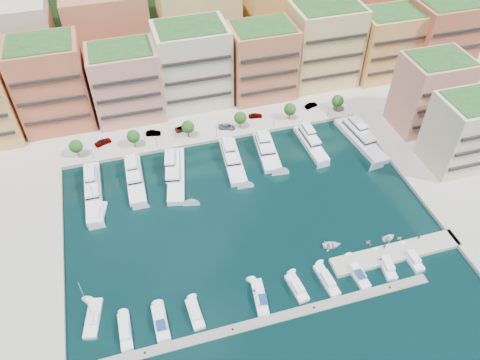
% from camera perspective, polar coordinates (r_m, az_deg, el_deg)
% --- Properties ---
extents(ground, '(400.00, 400.00, 0.00)m').
position_cam_1_polar(ground, '(119.49, 0.80, -4.10)').
color(ground, black).
rests_on(ground, ground).
extents(north_quay, '(220.00, 64.00, 2.00)m').
position_cam_1_polar(north_quay, '(166.06, -5.49, 11.39)').
color(north_quay, '#9E998E').
rests_on(north_quay, ground).
extents(east_quay, '(34.00, 76.00, 2.00)m').
position_cam_1_polar(east_quay, '(141.13, 26.72, -0.78)').
color(east_quay, '#9E998E').
rests_on(east_quay, ground).
extents(hillside, '(240.00, 40.00, 58.00)m').
position_cam_1_polar(hillside, '(207.72, -8.42, 18.18)').
color(hillside, '#1D3917').
rests_on(hillside, ground).
extents(south_pontoon, '(72.00, 2.20, 0.35)m').
position_cam_1_polar(south_pontoon, '(102.32, 4.17, -16.54)').
color(south_pontoon, gray).
rests_on(south_pontoon, ground).
extents(finger_pier, '(32.00, 5.00, 2.00)m').
position_cam_1_polar(finger_pier, '(117.20, 18.41, -8.55)').
color(finger_pier, '#9E998E').
rests_on(finger_pier, ground).
extents(apartment_1, '(20.00, 16.50, 26.80)m').
position_cam_1_polar(apartment_1, '(149.70, -21.98, 10.75)').
color(apartment_1, '#C35141').
rests_on(apartment_1, north_quay).
extents(apartment_2, '(20.00, 15.50, 22.80)m').
position_cam_1_polar(apartment_2, '(147.64, -13.72, 11.41)').
color(apartment_2, tan).
rests_on(apartment_2, north_quay).
extents(apartment_3, '(22.00, 16.50, 25.80)m').
position_cam_1_polar(apartment_3, '(150.18, -5.79, 13.74)').
color(apartment_3, beige).
rests_on(apartment_3, north_quay).
extents(apartment_4, '(20.00, 15.50, 23.80)m').
position_cam_1_polar(apartment_4, '(153.75, 2.69, 14.26)').
color(apartment_4, '#CC734C').
rests_on(apartment_4, north_quay).
extents(apartment_5, '(22.00, 16.50, 26.80)m').
position_cam_1_polar(apartment_5, '(162.27, 10.17, 15.93)').
color(apartment_5, '#E9C97B').
rests_on(apartment_5, north_quay).
extents(apartment_6, '(20.00, 15.50, 22.80)m').
position_cam_1_polar(apartment_6, '(171.77, 17.31, 15.53)').
color(apartment_6, '#DEAF51').
rests_on(apartment_6, north_quay).
extents(apartment_7, '(22.00, 16.50, 24.80)m').
position_cam_1_polar(apartment_7, '(181.01, 23.34, 15.79)').
color(apartment_7, '#C35141').
rests_on(apartment_7, north_quay).
extents(apartment_east_a, '(18.00, 14.50, 22.80)m').
position_cam_1_polar(apartment_east_a, '(149.95, 22.13, 9.83)').
color(apartment_east_a, tan).
rests_on(apartment_east_a, east_quay).
extents(apartment_east_b, '(18.00, 14.50, 20.80)m').
position_cam_1_polar(apartment_east_b, '(139.63, 25.87, 5.29)').
color(apartment_east_b, beige).
rests_on(apartment_east_b, east_quay).
extents(backblock_0, '(26.00, 18.00, 30.00)m').
position_cam_1_polar(backblock_0, '(169.87, -25.82, 14.21)').
color(backblock_0, beige).
rests_on(backblock_0, north_quay).
extents(backblock_1, '(26.00, 18.00, 30.00)m').
position_cam_1_polar(backblock_1, '(166.98, -15.55, 16.52)').
color(backblock_1, '#CC734C').
rests_on(backblock_1, north_quay).
extents(backblock_2, '(26.00, 18.00, 30.00)m').
position_cam_1_polar(backblock_2, '(169.44, -5.03, 18.33)').
color(backblock_2, '#E9C97B').
rests_on(backblock_2, north_quay).
extents(backblock_3, '(26.00, 18.00, 30.00)m').
position_cam_1_polar(backblock_3, '(177.03, 5.06, 19.49)').
color(backblock_3, '#DEAF51').
rests_on(backblock_3, north_quay).
extents(backblock_4, '(26.00, 18.00, 30.00)m').
position_cam_1_polar(backblock_4, '(189.12, 14.18, 20.06)').
color(backblock_4, '#C35141').
rests_on(backblock_4, north_quay).
extents(tree_0, '(3.80, 3.80, 5.65)m').
position_cam_1_polar(tree_0, '(139.22, -19.37, 3.91)').
color(tree_0, '#473323').
rests_on(tree_0, north_quay).
extents(tree_1, '(3.80, 3.80, 5.65)m').
position_cam_1_polar(tree_1, '(138.28, -12.88, 5.22)').
color(tree_1, '#473323').
rests_on(tree_1, north_quay).
extents(tree_2, '(3.80, 3.80, 5.65)m').
position_cam_1_polar(tree_2, '(139.18, -6.36, 6.46)').
color(tree_2, '#473323').
rests_on(tree_2, north_quay).
extents(tree_3, '(3.80, 3.80, 5.65)m').
position_cam_1_polar(tree_3, '(141.89, 0.02, 7.59)').
color(tree_3, '#473323').
rests_on(tree_3, north_quay).
extents(tree_4, '(3.80, 3.80, 5.65)m').
position_cam_1_polar(tree_4, '(146.31, 6.11, 8.58)').
color(tree_4, '#473323').
rests_on(tree_4, north_quay).
extents(tree_5, '(3.80, 3.80, 5.65)m').
position_cam_1_polar(tree_5, '(152.29, 11.82, 9.42)').
color(tree_5, '#473323').
rests_on(tree_5, north_quay).
extents(lamppost_0, '(0.30, 0.30, 4.20)m').
position_cam_1_polar(lamppost_0, '(137.57, -17.63, 3.36)').
color(lamppost_0, black).
rests_on(lamppost_0, north_quay).
extents(lamppost_1, '(0.30, 0.30, 4.20)m').
position_cam_1_polar(lamppost_1, '(137.15, -10.24, 4.82)').
color(lamppost_1, black).
rests_on(lamppost_1, north_quay).
extents(lamppost_2, '(0.30, 0.30, 4.20)m').
position_cam_1_polar(lamppost_2, '(139.08, -2.90, 6.20)').
color(lamppost_2, black).
rests_on(lamppost_2, north_quay).
extents(lamppost_3, '(0.30, 0.30, 4.20)m').
position_cam_1_polar(lamppost_3, '(143.26, 4.15, 7.41)').
color(lamppost_3, black).
rests_on(lamppost_3, north_quay).
extents(lamppost_4, '(0.30, 0.30, 4.20)m').
position_cam_1_polar(lamppost_4, '(149.51, 10.75, 8.44)').
color(lamppost_4, black).
rests_on(lamppost_4, north_quay).
extents(yacht_0, '(4.51, 22.60, 7.30)m').
position_cam_1_polar(yacht_0, '(129.88, -17.51, -1.04)').
color(yacht_0, white).
rests_on(yacht_0, ground).
extents(yacht_1, '(4.90, 18.96, 7.30)m').
position_cam_1_polar(yacht_1, '(130.51, -12.73, 0.35)').
color(yacht_1, white).
rests_on(yacht_1, ground).
extents(yacht_2, '(8.45, 22.01, 7.30)m').
position_cam_1_polar(yacht_2, '(129.86, -7.89, 0.98)').
color(yacht_2, white).
rests_on(yacht_2, ground).
extents(yacht_3, '(6.08, 19.40, 7.30)m').
position_cam_1_polar(yacht_3, '(132.85, -0.98, 2.66)').
color(yacht_3, white).
rests_on(yacht_3, ground).
extents(yacht_4, '(6.76, 17.27, 7.30)m').
position_cam_1_polar(yacht_4, '(136.09, 3.25, 3.71)').
color(yacht_4, white).
rests_on(yacht_4, ground).
extents(yacht_5, '(4.59, 17.31, 7.30)m').
position_cam_1_polar(yacht_5, '(140.18, 8.56, 4.68)').
color(yacht_5, white).
rests_on(yacht_5, ground).
extents(yacht_6, '(7.58, 22.58, 7.30)m').
position_cam_1_polar(yacht_6, '(144.64, 14.37, 5.08)').
color(yacht_6, white).
rests_on(yacht_6, ground).
extents(cruiser_0, '(2.38, 8.46, 2.55)m').
position_cam_1_polar(cruiser_0, '(102.75, -13.81, -17.54)').
color(cruiser_0, white).
rests_on(cruiser_0, ground).
extents(cruiser_1, '(2.89, 8.49, 2.66)m').
position_cam_1_polar(cruiser_1, '(102.31, -9.63, -16.79)').
color(cruiser_1, white).
rests_on(cruiser_1, ground).
extents(cruiser_2, '(2.94, 7.48, 2.55)m').
position_cam_1_polar(cruiser_2, '(102.46, -5.49, -15.95)').
color(cruiser_2, white).
rests_on(cruiser_2, ground).
extents(cruiser_4, '(3.48, 9.21, 2.66)m').
position_cam_1_polar(cruiser_4, '(104.12, 2.45, -14.12)').
color(cruiser_4, white).
rests_on(cruiser_4, ground).
extents(cruiser_5, '(3.30, 7.61, 2.55)m').
position_cam_1_polar(cruiser_5, '(106.09, 6.96, -12.93)').
color(cruiser_5, white).
rests_on(cruiser_5, ground).
extents(cruiser_6, '(3.17, 8.77, 2.55)m').
position_cam_1_polar(cruiser_6, '(108.17, 10.54, -11.94)').
color(cruiser_6, white).
rests_on(cruiser_6, ground).
extents(cruiser_7, '(3.09, 8.93, 2.66)m').
position_cam_1_polar(cruiser_7, '(110.72, 14.02, -10.92)').
color(cruiser_7, white).
rests_on(cruiser_7, ground).
extents(cruiser_8, '(3.39, 8.29, 2.55)m').
position_cam_1_polar(cruiser_8, '(113.81, 17.39, -9.88)').
color(cruiser_8, white).
rests_on(cruiser_8, ground).
extents(cruiser_9, '(2.61, 7.48, 2.55)m').
position_cam_1_polar(cruiser_9, '(116.88, 20.21, -8.98)').
color(cruiser_9, white).
rests_on(cruiser_9, ground).
extents(sailboat_0, '(4.69, 9.51, 13.20)m').
position_cam_1_polar(sailboat_0, '(106.30, -17.46, -15.81)').
color(sailboat_0, white).
rests_on(sailboat_0, ground).
extents(sailboat_2, '(4.60, 8.35, 13.20)m').
position_cam_1_polar(sailboat_2, '(124.13, -16.76, -4.02)').
color(sailboat_2, white).
rests_on(sailboat_2, ground).
extents(tender_1, '(2.10, 1.98, 0.87)m').
position_cam_1_polar(tender_1, '(117.02, 15.35, -7.33)').
color(tender_1, beige).
rests_on(tender_1, ground).
extents(tender_2, '(4.04, 3.30, 0.73)m').
position_cam_1_polar(tender_2, '(119.43, 17.68, -6.73)').
color(tender_2, white).
rests_on(tender_2, ground).
extents(tender_3, '(1.82, 1.63, 0.86)m').
position_cam_1_polar(tender_3, '(120.10, 18.88, -6.71)').
color(tender_3, beige).
rests_on(tender_3, ground).
extents(tender_0, '(4.85, 3.82, 0.91)m').
position_cam_1_polar(tender_0, '(114.49, 11.12, -7.78)').
color(tender_0, white).
rests_on(tender_0, ground).
extents(car_0, '(5.24, 3.59, 1.66)m').
position_cam_1_polar(car_0, '(143.27, -16.38, 4.49)').
color(car_0, gray).
rests_on(car_0, north_quay).
extents(car_1, '(4.62, 2.30, 1.46)m').
position_cam_1_polar(car_1, '(143.27, -10.53, 5.65)').
color(car_1, gray).
rests_on(car_1, north_quay).
extents(car_2, '(5.19, 2.91, 1.37)m').
position_cam_1_polar(car_2, '(143.84, -6.97, 6.28)').
color(car_2, gray).
rests_on(car_2, north_quay).
extents(car_3, '(5.51, 3.83, 1.48)m').
position_cam_1_polar(car_3, '(143.38, -1.62, 6.52)').
color(car_3, gray).
rests_on(car_3, north_quay).
extents(car_4, '(4.50, 2.33, 1.46)m').
position_cam_1_polar(car_4, '(148.06, 1.88, 7.88)').
color(car_4, gray).
rests_on(car_4, north_quay).
extents(car_5, '(4.55, 2.70, 1.42)m').
position_cam_1_polar(car_5, '(154.18, 8.65, 8.99)').
color(car_5, gray).
rests_on(car_5, north_quay).
extents(person_0, '(0.74, 0.72, 1.71)m').
position_cam_1_polar(person_0, '(115.39, 17.18, -7.75)').
color(person_0, navy).
rests_on(person_0, finger_pier).
extents(person_1, '(0.94, 0.76, 1.83)m').
position_cam_1_polar(person_1, '(120.07, 20.98, -6.40)').
color(person_1, '#533532').
rests_on(person_1, finger_pier).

